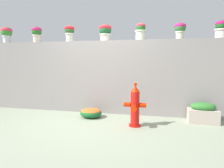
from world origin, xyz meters
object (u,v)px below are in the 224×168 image
Objects in this scene: potted_plant_1 at (37,33)px; potted_plant_2 at (69,32)px; fire_hydrant at (135,107)px; potted_plant_0 at (7,33)px; potted_plant_5 at (180,29)px; potted_plant_4 at (141,31)px; planter_box at (203,113)px; flower_bush_left at (91,112)px; potted_plant_3 at (105,31)px; potted_plant_6 at (221,28)px.

potted_plant_1 is 1.04× the size of potted_plant_2.
fire_hydrant is (2.77, -1.04, -1.65)m from potted_plant_1.
potted_plant_0 is 1.18× the size of potted_plant_5.
potted_plant_0 is 4.58m from potted_plant_5.
fire_hydrant is at bearing -20.62° from potted_plant_1.
potted_plant_5 is 2.12m from fire_hydrant.
potted_plant_4 is 2.30m from planter_box.
potted_plant_1 is 2.66m from flower_bush_left.
fire_hydrant reaches higher than planter_box.
potted_plant_5 is (3.67, -0.03, -0.03)m from potted_plant_1.
potted_plant_4 is 0.68× the size of planter_box.
potted_plant_2 is at bearing 151.41° from fire_hydrant.
potted_plant_1 reaches higher than potted_plant_5.
potted_plant_0 is 1.05× the size of potted_plant_1.
fire_hydrant is 1.73× the size of flower_bush_left.
potted_plant_6 is (2.62, -0.05, -0.03)m from potted_plant_3.
potted_plant_2 is 1.04× the size of potted_plant_6.
potted_plant_1 is 1.12× the size of potted_plant_5.
flower_bush_left is (0.74, -0.56, -1.93)m from potted_plant_2.
potted_plant_0 is at bearing 174.87° from planter_box.
potted_plant_3 is at bearing 178.96° from potted_plant_5.
flower_bush_left is 2.44m from planter_box.
potted_plant_0 reaches higher than potted_plant_2.
fire_hydrant is at bearing -158.06° from planter_box.
potted_plant_3 is 0.49× the size of fire_hydrant.
potted_plant_4 is 1.03× the size of potted_plant_6.
potted_plant_4 is at bearing -0.10° from potted_plant_0.
potted_plant_6 is (4.52, -0.05, -0.04)m from potted_plant_1.
planter_box is (1.37, 0.55, -0.19)m from fire_hydrant.
fire_hydrant is at bearing -90.62° from potted_plant_4.
potted_plant_5 is 2.80m from flower_bush_left.
potted_plant_3 reaches higher than potted_plant_6.
flower_bush_left is at bearing -19.96° from potted_plant_1.
potted_plant_0 reaches higher than fire_hydrant.
potted_plant_1 reaches higher than potted_plant_3.
potted_plant_6 is 1.90m from planter_box.
potted_plant_6 is 3.44m from flower_bush_left.
fire_hydrant is 1.49m from planter_box.
potted_plant_1 is at bearing 179.42° from potted_plant_6.
potted_plant_2 is 0.82× the size of flower_bush_left.
potted_plant_0 is 0.76× the size of planter_box.
potted_plant_4 reaches higher than planter_box.
potted_plant_6 is at bearing -0.09° from potted_plant_4.
potted_plant_4 is 0.47× the size of fire_hydrant.
potted_plant_1 is 1.05× the size of potted_plant_4.
potted_plant_1 is 3.39m from fire_hydrant.
flower_bush_left is (-1.95, -0.60, -1.91)m from potted_plant_5.
potted_plant_2 is (1.88, -0.03, -0.03)m from potted_plant_0.
planter_box is (0.48, -0.47, -1.82)m from potted_plant_5.
planter_box is (3.17, -0.43, -1.84)m from potted_plant_2.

